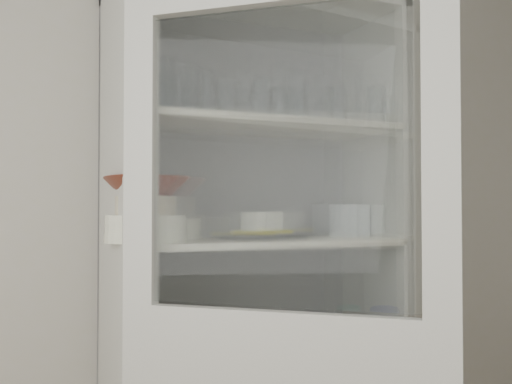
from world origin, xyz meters
name	(u,v)px	position (x,y,z in m)	size (l,w,h in m)	color
wall_back	(181,227)	(0.00, 1.50, 1.30)	(3.60, 0.02, 2.60)	beige
pantry_cabinet	(249,329)	(0.20, 1.34, 0.94)	(1.00, 0.45, 2.10)	silver
tumbler_0	(148,87)	(-0.21, 1.17, 1.74)	(0.08, 0.08, 0.15)	silver
tumbler_1	(165,85)	(-0.17, 1.12, 1.74)	(0.08, 0.08, 0.16)	silver
tumbler_2	(192,91)	(-0.08, 1.12, 1.73)	(0.07, 0.07, 0.13)	silver
tumbler_3	(261,98)	(0.15, 1.14, 1.73)	(0.06, 0.06, 0.13)	silver
tumbler_4	(296,96)	(0.28, 1.13, 1.74)	(0.08, 0.08, 0.16)	silver
tumbler_5	(337,105)	(0.44, 1.14, 1.72)	(0.06, 0.06, 0.12)	silver
tumbler_6	(376,107)	(0.61, 1.14, 1.73)	(0.07, 0.07, 0.13)	silver
tumbler_7	(139,96)	(-0.21, 1.29, 1.73)	(0.07, 0.07, 0.14)	silver
tumbler_8	(226,101)	(0.09, 1.27, 1.73)	(0.07, 0.07, 0.14)	silver
tumbler_9	(202,97)	(0.00, 1.26, 1.74)	(0.08, 0.08, 0.15)	silver
tumbler_10	(278,106)	(0.27, 1.24, 1.72)	(0.06, 0.06, 0.12)	silver
tumbler_11	(297,108)	(0.37, 1.29, 1.73)	(0.07, 0.07, 0.13)	silver
goblet_0	(146,96)	(-0.16, 1.40, 1.75)	(0.08, 0.08, 0.18)	silver
goblet_1	(241,104)	(0.18, 1.37, 1.74)	(0.07, 0.07, 0.17)	silver
goblet_2	(291,108)	(0.39, 1.38, 1.74)	(0.07, 0.07, 0.16)	silver
goblet_3	(330,109)	(0.54, 1.35, 1.74)	(0.07, 0.07, 0.17)	silver
plate_stack_front	(146,229)	(-0.21, 1.19, 1.30)	(0.25, 0.25, 0.08)	white
plate_stack_back	(173,228)	(-0.05, 1.42, 1.30)	(0.19, 0.19, 0.07)	white
cream_bowl	(146,206)	(-0.21, 1.19, 1.37)	(0.19, 0.19, 0.06)	beige
terracotta_bowl	(146,186)	(-0.21, 1.19, 1.43)	(0.25, 0.25, 0.06)	maroon
glass_platter	(262,236)	(0.23, 1.28, 1.27)	(0.32, 0.32, 0.02)	silver
yellow_trivet	(262,232)	(0.23, 1.28, 1.28)	(0.15, 0.15, 0.01)	yellow
white_ramekin	(262,221)	(0.23, 1.28, 1.32)	(0.15, 0.15, 0.06)	white
grey_bowl_stack	(350,221)	(0.60, 1.30, 1.32)	(0.15, 0.15, 0.12)	silver
mug_blue	(370,336)	(0.61, 1.19, 0.91)	(0.12, 0.12, 0.10)	navy
mug_teal	(329,334)	(0.50, 1.29, 0.91)	(0.10, 0.10, 0.09)	teal
mug_white	(300,347)	(0.30, 1.13, 0.91)	(0.10, 0.10, 0.09)	white
teal_jar	(226,340)	(0.11, 1.32, 0.91)	(0.08, 0.08, 0.10)	teal
measuring_cups	(192,360)	(-0.05, 1.22, 0.88)	(0.10, 0.10, 0.04)	#ADAEB4
white_canister	(177,342)	(-0.08, 1.30, 0.93)	(0.11, 0.11, 0.13)	white
tumbler_12	(163,96)	(-0.15, 1.23, 1.72)	(0.06, 0.06, 0.13)	silver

